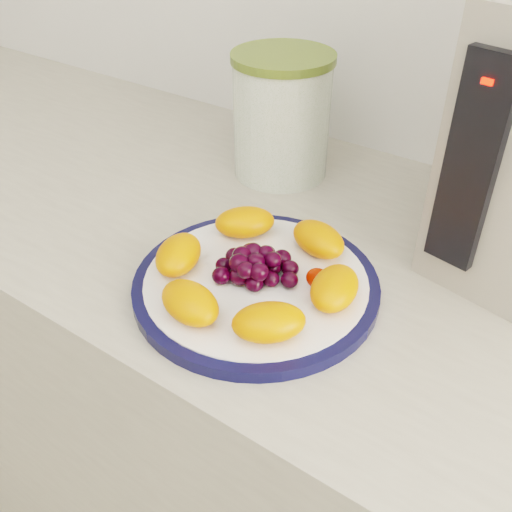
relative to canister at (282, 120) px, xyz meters
The scene contains 9 objects.
counter 0.61m from the canister, 29.36° to the right, with size 3.50×0.60×0.90m, color #B3AC98.
cabinet_face 0.63m from the canister, 29.36° to the right, with size 3.48×0.58×0.84m, color brown.
plate_rim 0.31m from the canister, 62.46° to the right, with size 0.29×0.29×0.01m, color black.
plate_face 0.31m from the canister, 62.46° to the right, with size 0.26×0.26×0.02m, color white.
canister is the anchor object (origin of this frame).
canister_lid 0.09m from the canister, ahead, with size 0.15×0.15×0.01m, color #5A6A27.
appliance_panel 0.35m from the canister, 23.43° to the right, with size 0.05×0.02×0.23m, color black.
appliance_led 0.38m from the canister, 25.02° to the right, with size 0.01×0.01×0.01m, color #FF0C05.
fruit_plate 0.31m from the canister, 61.96° to the right, with size 0.25×0.25×0.04m.
Camera 1 is at (0.19, 0.65, 1.33)m, focal length 40.00 mm.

